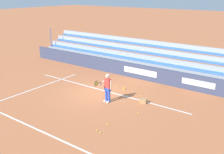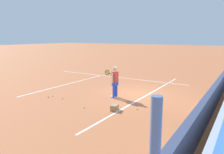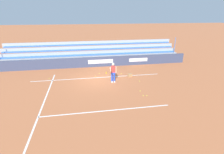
% 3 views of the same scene
% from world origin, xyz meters
% --- Properties ---
extents(ground_plane, '(160.00, 160.00, 0.00)m').
position_xyz_m(ground_plane, '(0.00, 0.00, 0.00)').
color(ground_plane, '#B7663D').
extents(court_baseline_white, '(12.00, 0.10, 0.01)m').
position_xyz_m(court_baseline_white, '(0.00, -0.50, 0.00)').
color(court_baseline_white, white).
rests_on(court_baseline_white, ground).
extents(court_sideline_white, '(0.10, 12.00, 0.01)m').
position_xyz_m(court_sideline_white, '(4.11, 4.00, 0.00)').
color(court_sideline_white, white).
rests_on(court_sideline_white, ground).
extents(court_service_line_white, '(8.22, 0.10, 0.01)m').
position_xyz_m(court_service_line_white, '(0.00, 5.50, 0.00)').
color(court_service_line_white, white).
rests_on(court_service_line_white, ground).
extents(back_wall_sponsor_board, '(21.59, 0.25, 1.10)m').
position_xyz_m(back_wall_sponsor_board, '(-0.01, -4.08, 0.55)').
color(back_wall_sponsor_board, '#384260').
rests_on(back_wall_sponsor_board, ground).
extents(tennis_player, '(0.61, 0.98, 1.71)m').
position_xyz_m(tennis_player, '(-1.24, 0.83, 0.89)').
color(tennis_player, blue).
rests_on(tennis_player, ground).
extents(ball_box_cardboard, '(0.46, 0.39, 0.26)m').
position_xyz_m(ball_box_cardboard, '(-3.09, -0.28, 0.13)').
color(ball_box_cardboard, '#A87F51').
rests_on(ball_box_cardboard, ground).
extents(tennis_ball_midcourt, '(0.07, 0.07, 0.07)m').
position_xyz_m(tennis_ball_midcourt, '(0.16, -0.83, 0.03)').
color(tennis_ball_midcourt, '#CCE533').
rests_on(tennis_ball_midcourt, ground).
extents(tennis_ball_far_right, '(0.07, 0.07, 0.07)m').
position_xyz_m(tennis_ball_far_right, '(4.47, -0.92, 0.03)').
color(tennis_ball_far_right, '#CCE533').
rests_on(tennis_ball_far_right, ground).
extents(tennis_ball_toward_net, '(0.07, 0.07, 0.07)m').
position_xyz_m(tennis_ball_toward_net, '(-2.44, -1.11, 0.03)').
color(tennis_ball_toward_net, '#CCE533').
rests_on(tennis_ball_toward_net, ground).
extents(tennis_ball_by_box, '(0.07, 0.07, 0.07)m').
position_xyz_m(tennis_ball_by_box, '(-3.20, 3.98, 0.03)').
color(tennis_ball_by_box, '#CCE533').
rests_on(tennis_ball_by_box, ground).
extents(tennis_ball_on_baseline, '(0.07, 0.07, 0.07)m').
position_xyz_m(tennis_ball_on_baseline, '(-2.94, 3.92, 0.03)').
color(tennis_ball_on_baseline, '#CCE533').
rests_on(tennis_ball_on_baseline, ground).
extents(tennis_ball_far_left, '(0.07, 0.07, 0.07)m').
position_xyz_m(tennis_ball_far_left, '(-0.25, -1.57, 0.03)').
color(tennis_ball_far_left, '#CCE533').
rests_on(tennis_ball_far_left, ground).
extents(tennis_ball_stray_back, '(0.07, 0.07, 0.07)m').
position_xyz_m(tennis_ball_stray_back, '(-3.58, 1.11, 0.03)').
color(tennis_ball_stray_back, '#CCE533').
rests_on(tennis_ball_stray_back, ground).
extents(tennis_ball_near_player, '(0.07, 0.07, 0.07)m').
position_xyz_m(tennis_ball_near_player, '(-2.97, 3.12, 0.03)').
color(tennis_ball_near_player, '#CCE533').
rests_on(tennis_ball_near_player, ground).
extents(water_bottle, '(0.07, 0.07, 0.22)m').
position_xyz_m(water_bottle, '(-0.95, -1.42, 0.11)').
color(water_bottle, yellow).
rests_on(water_bottle, ground).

